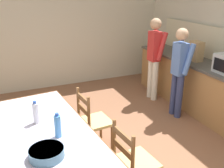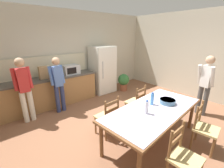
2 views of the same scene
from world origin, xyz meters
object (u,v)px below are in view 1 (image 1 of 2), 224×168
Objects in this scene: serving_bowl at (47,152)px; bottle_off_centre at (58,126)px; chair_side_far_right at (133,163)px; chair_side_far_left at (93,121)px; bottle_near_centre at (36,113)px; person_at_counter at (179,69)px; dining_table at (44,140)px; paper_bag at (196,51)px; person_at_sink at (154,55)px.

bottle_off_centre is at bearing 149.77° from serving_bowl.
chair_side_far_right reaches higher than serving_bowl.
chair_side_far_left and chair_side_far_right have the same top height.
bottle_near_centre is 0.30× the size of chair_side_far_left.
person_at_counter is at bearing 105.44° from bottle_near_centre.
chair_side_far_left reaches higher than dining_table.
chair_side_far_left is 1.00× the size of chair_side_far_right.
paper_bag is at bearing -79.73° from chair_side_far_left.
chair_side_far_right is at bearing -139.03° from person_at_counter.
dining_table is at bearing -126.88° from bottle_off_centre.
person_at_sink is at bearing 128.92° from bottle_off_centre.
bottle_near_centre is at bearing 106.28° from chair_side_far_left.
dining_table is at bearing 174.37° from serving_bowl.
paper_bag is 1.33× the size of bottle_off_centre.
bottle_near_centre is 0.69m from serving_bowl.
chair_side_far_right is (0.34, 0.70, -0.43)m from bottle_off_centre.
chair_side_far_right is (0.04, 0.88, -0.36)m from serving_bowl.
bottle_near_centre and bottle_off_centre have the same top height.
bottle_near_centre is at bearing -174.86° from dining_table.
chair_side_far_right is 0.58× the size of person_at_counter.
chair_side_far_left is 1.81m from person_at_counter.
dining_table is 2.59× the size of chair_side_far_right.
chair_side_far_right is at bearing 62.43° from dining_table.
person_at_sink is 1.04× the size of person_at_counter.
dining_table is at bearing -144.16° from person_at_sink.
dining_table is 3.07m from person_at_sink.
paper_bag is 0.15× the size of dining_table.
bottle_near_centre is (0.90, -3.00, -0.21)m from paper_bag.
bottle_off_centre is 0.89m from chair_side_far_right.
person_at_sink reaches higher than chair_side_far_right.
bottle_off_centre is 0.84× the size of serving_bowl.
person_at_sink reaches higher than paper_bag.
person_at_counter is at bearing -91.42° from person_at_sink.
serving_bowl is 0.20× the size of person_at_counter.
bottle_off_centre reaches higher than serving_bowl.
paper_bag is 3.12m from bottle_off_centre.
bottle_off_centre reaches higher than chair_side_far_left.
serving_bowl is 1.31m from chair_side_far_left.
paper_bag is at bearing 111.66° from dining_table.
chair_side_far_left is at bearing 127.86° from dining_table.
paper_bag is at bearing 22.37° from person_at_counter.
bottle_near_centre is 0.30× the size of chair_side_far_right.
person_at_sink is at bearing 121.05° from bottle_near_centre.
chair_side_far_left is at bearing 141.34° from serving_bowl.
paper_bag reaches higher than chair_side_far_left.
dining_table is at bearing 5.14° from bottle_near_centre.
dining_table is 0.98m from chair_side_far_left.
dining_table is 0.98m from chair_side_far_right.
person_at_counter is at bearing -67.63° from paper_bag.
serving_bowl is 0.20× the size of person_at_sink.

